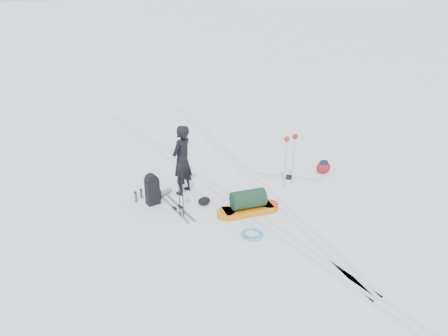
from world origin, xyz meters
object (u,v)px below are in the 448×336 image
Objects in this scene: expedition_rucksack at (154,189)px; ski_poles_black at (180,174)px; pulk_sled at (248,204)px; skier at (182,160)px.

expedition_rucksack is 1.35m from ski_poles_black.
ski_poles_black reaches higher than pulk_sled.
pulk_sled is at bearing -38.83° from ski_poles_black.
expedition_rucksack is at bearing 92.54° from ski_poles_black.
ski_poles_black is at bearing 33.84° from skier.
skier is 1.11m from expedition_rucksack.
ski_poles_black is (-0.59, -1.21, 0.21)m from skier.
skier is at bearing 127.70° from pulk_sled.
pulk_sled is (0.97, -1.88, -0.75)m from skier.
expedition_rucksack is 0.60× the size of ski_poles_black.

